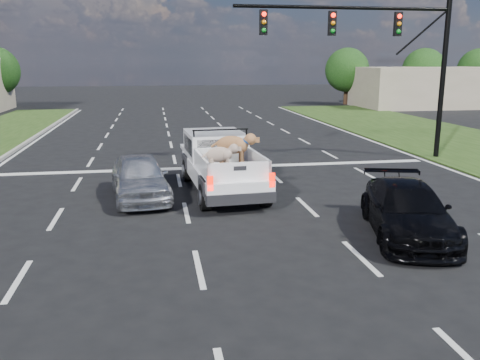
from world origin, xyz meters
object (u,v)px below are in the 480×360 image
object	(u,v)px
traffic_signal	(392,46)
silver_sedan	(140,177)
pickup_truck	(221,162)
black_coupe	(407,210)

from	to	relation	value
traffic_signal	silver_sedan	world-z (taller)	traffic_signal
pickup_truck	black_coupe	bearing A→B (deg)	-56.47
silver_sedan	black_coupe	size ratio (longest dim) A/B	0.92
traffic_signal	silver_sedan	bearing A→B (deg)	-155.10
traffic_signal	pickup_truck	xyz separation A→B (m)	(-7.66, -4.21, -3.77)
pickup_truck	silver_sedan	distance (m)	2.65
traffic_signal	black_coupe	size ratio (longest dim) A/B	2.10
pickup_truck	traffic_signal	bearing A→B (deg)	25.06
black_coupe	pickup_truck	bearing A→B (deg)	141.78
pickup_truck	black_coupe	size ratio (longest dim) A/B	1.27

